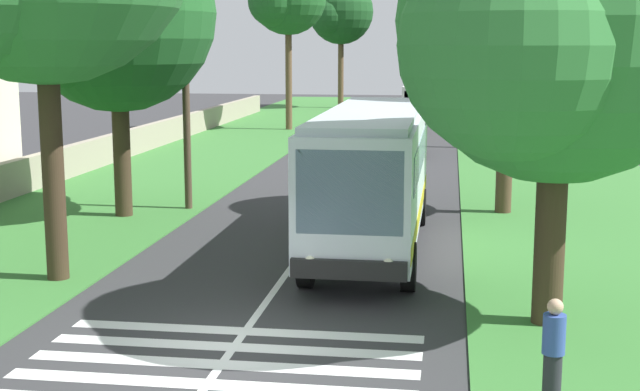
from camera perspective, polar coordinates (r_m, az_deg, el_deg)
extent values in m
plane|color=#333335|center=(16.44, -5.48, -9.57)|extent=(160.00, 160.00, 0.00)
cube|color=#387533|center=(32.80, -13.19, 0.00)|extent=(120.00, 8.00, 0.04)
cube|color=#387533|center=(30.85, 16.47, -0.75)|extent=(120.00, 8.00, 0.04)
cube|color=silver|center=(30.77, 1.18, -0.40)|extent=(110.00, 0.16, 0.01)
cube|color=silver|center=(23.35, 3.42, 1.54)|extent=(11.00, 2.50, 2.90)
cube|color=slate|center=(23.58, 3.49, 2.90)|extent=(9.68, 2.54, 0.85)
cube|color=slate|center=(17.93, 1.91, 0.19)|extent=(0.08, 2.20, 1.74)
cube|color=#B29E19|center=(23.51, 3.39, -0.87)|extent=(10.78, 2.53, 0.36)
cube|color=silver|center=(23.18, 3.46, 5.31)|extent=(10.56, 2.30, 0.18)
cube|color=black|center=(18.14, 1.84, -4.80)|extent=(0.16, 2.40, 0.40)
sphere|color=#F2EDCC|center=(18.27, -0.65, -4.27)|extent=(0.24, 0.24, 0.24)
sphere|color=#F2EDCC|center=(18.10, 4.41, -4.43)|extent=(0.24, 0.24, 0.24)
cylinder|color=black|center=(19.99, -0.90, -4.37)|extent=(1.10, 0.32, 1.10)
cylinder|color=black|center=(27.15, 1.61, -0.60)|extent=(1.10, 0.32, 1.10)
cylinder|color=black|center=(19.76, 5.72, -4.59)|extent=(1.10, 0.32, 1.10)
cylinder|color=black|center=(26.99, 6.47, -0.72)|extent=(1.10, 0.32, 1.10)
cube|color=silver|center=(14.72, -7.27, -11.94)|extent=(0.45, 6.80, 0.01)
cube|color=silver|center=(15.53, -6.37, -10.74)|extent=(0.45, 6.80, 0.01)
cube|color=silver|center=(16.35, -5.56, -9.66)|extent=(0.45, 6.80, 0.01)
cube|color=silver|center=(17.18, -4.84, -8.68)|extent=(0.45, 6.80, 0.01)
cube|color=black|center=(43.89, 5.38, 3.29)|extent=(4.30, 1.75, 0.70)
cube|color=slate|center=(43.73, 5.39, 4.09)|extent=(2.00, 1.61, 0.55)
cylinder|color=black|center=(42.63, 4.23, 2.84)|extent=(0.64, 0.22, 0.64)
cylinder|color=black|center=(45.30, 4.48, 3.24)|extent=(0.64, 0.22, 0.64)
cylinder|color=black|center=(42.54, 6.33, 2.79)|extent=(0.64, 0.22, 0.64)
cylinder|color=black|center=(45.22, 6.46, 3.20)|extent=(0.64, 0.22, 0.64)
cube|color=gold|center=(51.71, 2.41, 4.30)|extent=(4.30, 1.75, 0.70)
cube|color=slate|center=(51.55, 2.41, 4.98)|extent=(2.00, 1.61, 0.55)
cylinder|color=black|center=(50.48, 1.37, 3.94)|extent=(0.64, 0.22, 0.64)
cylinder|color=black|center=(53.15, 1.73, 4.23)|extent=(0.64, 0.22, 0.64)
cylinder|color=black|center=(50.31, 3.14, 3.91)|extent=(0.64, 0.22, 0.64)
cylinder|color=black|center=(52.99, 3.41, 4.20)|extent=(0.64, 0.22, 0.64)
cube|color=silver|center=(63.32, 6.38, 6.11)|extent=(6.00, 2.10, 2.10)
cube|color=slate|center=(63.50, 6.39, 6.46)|extent=(5.04, 2.13, 0.70)
cube|color=slate|center=(60.35, 6.28, 6.14)|extent=(0.06, 1.76, 1.18)
cylinder|color=black|center=(61.55, 5.41, 5.00)|extent=(0.76, 0.24, 0.76)
cylinder|color=black|center=(65.33, 5.59, 5.27)|extent=(0.76, 0.24, 0.76)
cylinder|color=black|center=(61.48, 7.18, 4.96)|extent=(0.76, 0.24, 0.76)
cylinder|color=black|center=(65.27, 7.26, 5.23)|extent=(0.76, 0.24, 0.76)
cylinder|color=#3D2D1E|center=(21.01, -16.85, 2.79)|extent=(0.50, 0.50, 5.99)
cylinder|color=#3D2D1E|center=(28.49, -12.64, 3.33)|extent=(0.54, 0.54, 4.64)
sphere|color=#1E5623|center=(28.34, -12.94, 11.38)|extent=(6.09, 6.09, 6.09)
sphere|color=#1E5623|center=(30.04, -11.64, 10.45)|extent=(3.84, 3.84, 3.84)
sphere|color=#1E5623|center=(27.27, -15.90, 10.37)|extent=(3.61, 3.61, 3.61)
cylinder|color=brown|center=(56.36, -2.03, 7.81)|extent=(0.41, 0.41, 6.97)
sphere|color=#1E5623|center=(57.81, -1.79, 12.27)|extent=(3.03, 3.03, 3.03)
sphere|color=#1E5623|center=(55.35, -3.03, 12.37)|extent=(3.09, 3.09, 3.09)
cylinder|color=brown|center=(75.73, 1.35, 8.13)|extent=(0.48, 0.48, 6.52)
sphere|color=#19471E|center=(75.75, 1.36, 11.73)|extent=(5.43, 5.43, 5.43)
sphere|color=#19471E|center=(77.35, 1.51, 11.39)|extent=(3.56, 3.56, 3.56)
sphere|color=#19471E|center=(74.49, 0.59, 11.45)|extent=(3.17, 3.17, 3.17)
cylinder|color=brown|center=(47.29, 10.79, 7.16)|extent=(0.37, 0.37, 6.78)
cylinder|color=#4C3826|center=(28.97, 11.82, 3.50)|extent=(0.52, 0.52, 4.67)
sphere|color=#1E5623|center=(28.82, 12.09, 10.94)|extent=(5.18, 5.18, 5.18)
sphere|color=#1E5623|center=(30.37, 11.88, 10.15)|extent=(3.29, 3.29, 3.29)
sphere|color=#1E5623|center=(27.48, 10.59, 10.25)|extent=(2.89, 2.89, 2.89)
cylinder|color=#3D2D1E|center=(68.20, 10.53, 6.76)|extent=(0.55, 0.55, 4.06)
sphere|color=#19471E|center=(68.12, 10.64, 10.22)|extent=(7.59, 7.59, 7.59)
sphere|color=#19471E|center=(70.39, 10.56, 9.74)|extent=(4.85, 4.85, 4.85)
sphere|color=#19471E|center=(66.19, 9.69, 9.77)|extent=(5.51, 5.51, 5.51)
cylinder|color=#3D2D1E|center=(17.56, 14.61, -1.45)|extent=(0.59, 0.59, 4.14)
sphere|color=#337A38|center=(17.25, 15.15, 10.83)|extent=(6.07, 6.07, 6.07)
sphere|color=#337A38|center=(19.06, 14.45, 9.35)|extent=(3.87, 3.87, 3.87)
sphere|color=#337A38|center=(15.65, 12.36, 9.41)|extent=(4.00, 4.00, 4.00)
cylinder|color=#4C3826|center=(78.17, 9.65, 7.34)|extent=(0.53, 0.53, 4.57)
sphere|color=#19471E|center=(78.12, 9.73, 10.25)|extent=(6.16, 6.16, 6.16)
sphere|color=#19471E|center=(79.96, 9.69, 9.91)|extent=(3.61, 3.61, 3.61)
sphere|color=#19471E|center=(76.56, 9.04, 9.94)|extent=(4.53, 4.53, 4.53)
cylinder|color=#473828|center=(29.24, -8.62, 6.66)|extent=(0.24, 0.24, 7.74)
cube|color=#9E937F|center=(38.57, -15.22, 2.33)|extent=(70.00, 0.40, 1.28)
cylinder|color=#26262D|center=(13.92, 14.68, -11.45)|extent=(0.28, 0.28, 0.85)
cylinder|color=#334C99|center=(13.68, 14.81, -8.61)|extent=(0.34, 0.34, 0.60)
sphere|color=tan|center=(13.56, 14.89, -6.93)|extent=(0.24, 0.24, 0.24)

